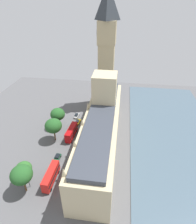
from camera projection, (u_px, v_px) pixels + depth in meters
The scene contains 15 objects.
ground_plane at pixel (96, 145), 79.86m from camera, with size 138.56×138.56×0.00m, color #565659.
river_thames at pixel (180, 153), 75.75m from camera, with size 39.87×124.71×0.25m, color #475B6B.
parliament_building at pixel (102, 126), 76.59m from camera, with size 13.33×63.40×27.54m.
clock_tower at pixel (107, 49), 94.17m from camera, with size 8.99×8.99×60.09m.
car_white_kerbside at pixel (77, 116), 97.76m from camera, with size 2.03×4.57×1.74m.
car_yellow_cab_under_trees at pixel (78, 122), 92.92m from camera, with size 2.09×4.68×1.74m.
double_decker_bus_opposite_hall at pixel (71, 132), 83.15m from camera, with size 3.26×10.65×4.75m.
car_dark_green_near_tower at pixel (57, 157), 72.55m from camera, with size 2.17×4.16×1.74m.
double_decker_bus_far_end at pixel (51, 176), 62.97m from camera, with size 2.86×10.56×4.75m.
pedestrian_leading at pixel (83, 135), 84.26m from camera, with size 0.57×0.66×1.66m.
plane_tree_by_river_gate at pixel (21, 175), 57.27m from camera, with size 6.80×6.80×10.50m.
plane_tree_corner at pixel (53, 126), 78.92m from camera, with size 7.19×7.19×10.57m.
plane_tree_trailing at pixel (24, 169), 60.80m from camera, with size 5.25×5.25×8.65m.
plane_tree_midblock at pixel (58, 114), 86.58m from camera, with size 6.69×6.69×10.36m.
street_lamp_slot_10 at pixel (27, 177), 59.91m from camera, with size 0.56×0.56×6.96m.
Camera 1 is at (-9.15, 59.61, 54.21)m, focal length 30.07 mm.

